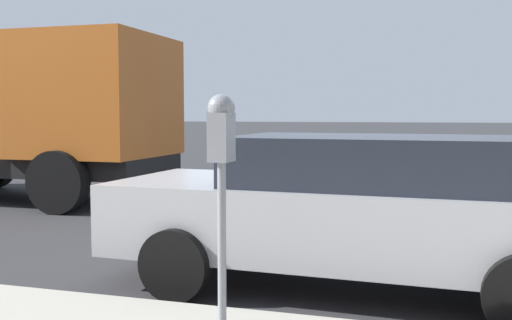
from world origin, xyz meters
TOP-DOWN VIEW (x-y plane):
  - ground_plane at (0.00, 0.00)m, footprint 220.00×220.00m
  - parking_meter at (-2.58, 0.67)m, footprint 0.21×0.19m
  - car_silver at (-0.92, -0.08)m, footprint 2.11×4.60m

SIDE VIEW (x-z plane):
  - ground_plane at x=0.00m, z-range 0.00..0.00m
  - car_silver at x=-0.92m, z-range 0.05..1.48m
  - parking_meter at x=-2.58m, z-range 0.57..2.20m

